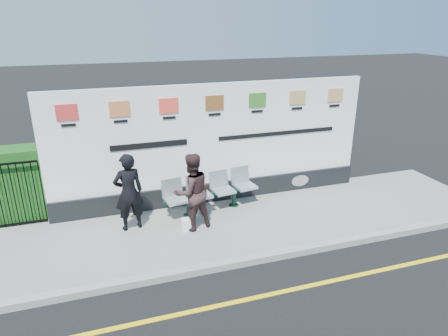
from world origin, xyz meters
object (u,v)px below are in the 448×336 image
at_px(bench, 212,201).
at_px(woman_right, 192,192).
at_px(woman_left, 129,192).
at_px(billboard, 214,152).

distance_m(bench, woman_right, 1.14).
height_order(bench, woman_left, woman_left).
distance_m(billboard, woman_right, 1.64).
height_order(billboard, bench, billboard).
relative_size(billboard, woman_right, 4.55).
bearing_deg(billboard, woman_right, -124.75).
relative_size(bench, woman_right, 1.32).
height_order(billboard, woman_right, billboard).
bearing_deg(billboard, bench, -112.19).
distance_m(billboard, bench, 1.24).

